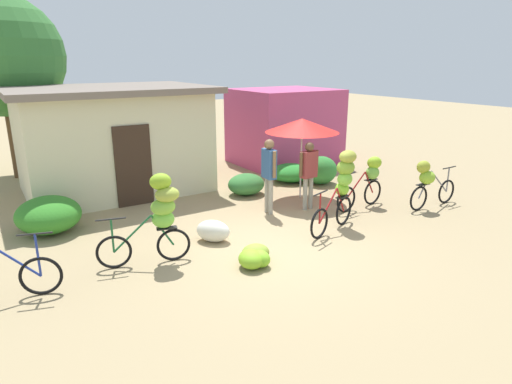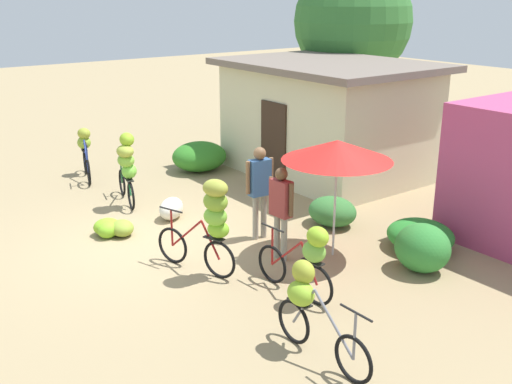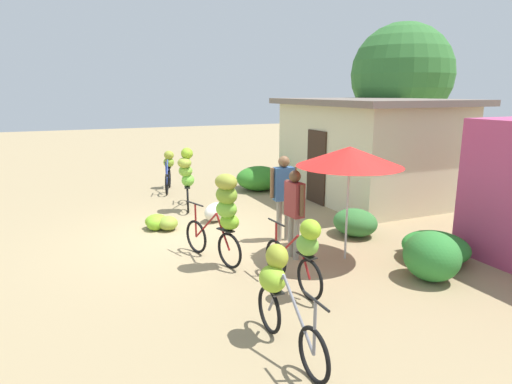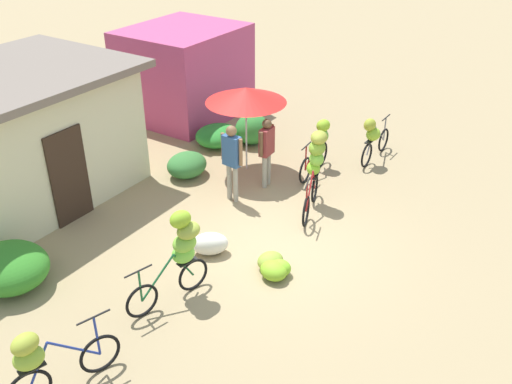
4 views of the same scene
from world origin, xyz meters
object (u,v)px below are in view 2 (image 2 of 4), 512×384
object	(u,v)px
bicycle_center_loaded	(211,217)
person_bystander	(281,204)
tree_behind_building	(353,22)
market_umbrella	(337,150)
bicycle_by_shop	(307,256)
bicycle_rightmost	(309,304)
banana_pile_on_ground	(113,228)
building_low	(327,118)
person_vendor	(260,183)
bicycle_leftmost	(85,149)
produce_sack	(171,208)
bicycle_near_pile	(127,163)

from	to	relation	value
bicycle_center_loaded	person_bystander	world-z (taller)	bicycle_center_loaded
tree_behind_building	market_umbrella	bearing A→B (deg)	-46.63
bicycle_by_shop	bicycle_rightmost	size ratio (longest dim) A/B	0.95
market_umbrella	banana_pile_on_ground	bearing A→B (deg)	-139.04
building_low	person_bystander	size ratio (longest dim) A/B	3.10
person_vendor	bicycle_center_loaded	bearing A→B (deg)	-62.94
building_low	bicycle_leftmost	world-z (taller)	building_low
bicycle_by_shop	person_bystander	size ratio (longest dim) A/B	0.97
building_low	bicycle_by_shop	distance (m)	6.88
produce_sack	person_vendor	bearing A→B (deg)	23.42
produce_sack	person_bystander	distance (m)	3.02
bicycle_rightmost	banana_pile_on_ground	distance (m)	5.23
bicycle_near_pile	bicycle_center_loaded	size ratio (longest dim) A/B	0.98
bicycle_near_pile	produce_sack	world-z (taller)	bicycle_near_pile
bicycle_rightmost	building_low	bearing A→B (deg)	135.47
market_umbrella	bicycle_near_pile	bearing A→B (deg)	-158.67
bicycle_rightmost	person_vendor	distance (m)	3.89
bicycle_center_loaded	produce_sack	xyz separation A→B (m)	(-2.71, 0.76, -0.80)
bicycle_by_shop	person_bystander	bearing A→B (deg)	155.85
bicycle_rightmost	person_bystander	size ratio (longest dim) A/B	1.03
market_umbrella	building_low	bearing A→B (deg)	138.53
bicycle_near_pile	market_umbrella	bearing A→B (deg)	21.33
market_umbrella	person_vendor	distance (m)	1.71
building_low	tree_behind_building	size ratio (longest dim) A/B	0.96
building_low	bicycle_center_loaded	bearing A→B (deg)	-59.54
tree_behind_building	bicycle_near_pile	world-z (taller)	tree_behind_building
bicycle_by_shop	produce_sack	distance (m)	4.27
tree_behind_building	person_bystander	size ratio (longest dim) A/B	3.24
produce_sack	person_bystander	xyz separation A→B (m)	(2.86, 0.55, 0.79)
market_umbrella	bicycle_rightmost	world-z (taller)	market_umbrella
market_umbrella	person_bystander	distance (m)	1.31
person_vendor	banana_pile_on_ground	bearing A→B (deg)	-129.18
market_umbrella	person_vendor	world-z (taller)	market_umbrella
bicycle_leftmost	bicycle_near_pile	world-z (taller)	bicycle_near_pile
bicycle_by_shop	bicycle_near_pile	bearing A→B (deg)	-176.89
bicycle_leftmost	bicycle_near_pile	bearing A→B (deg)	-3.03
banana_pile_on_ground	person_bystander	size ratio (longest dim) A/B	0.48
market_umbrella	bicycle_center_loaded	size ratio (longest dim) A/B	1.24
bicycle_by_shop	produce_sack	size ratio (longest dim) A/B	2.29
bicycle_center_loaded	tree_behind_building	bearing A→B (deg)	122.51
market_umbrella	bicycle_leftmost	bearing A→B (deg)	-167.41
building_low	bicycle_rightmost	bearing A→B (deg)	-44.53
tree_behind_building	banana_pile_on_ground	distance (m)	10.15
market_umbrella	person_bystander	size ratio (longest dim) A/B	1.26
banana_pile_on_ground	tree_behind_building	bearing A→B (deg)	107.42
bicycle_rightmost	bicycle_by_shop	bearing A→B (deg)	139.85
banana_pile_on_ground	person_bystander	bearing A→B (deg)	34.80
bicycle_near_pile	produce_sack	size ratio (longest dim) A/B	2.35
building_low	tree_behind_building	xyz separation A→B (m)	(-2.16, 2.96, 2.15)
market_umbrella	person_vendor	bearing A→B (deg)	-157.60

